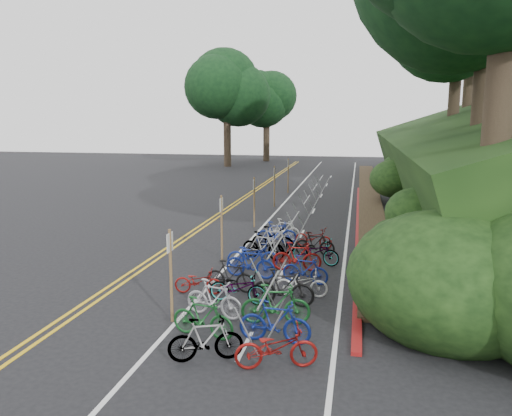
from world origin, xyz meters
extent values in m
plane|color=black|center=(0.00, 0.00, 0.00)|extent=(120.00, 120.00, 0.00)
cube|color=gold|center=(-2.15, 10.00, 0.00)|extent=(0.12, 80.00, 0.01)
cube|color=gold|center=(-1.85, 10.00, 0.00)|extent=(0.12, 80.00, 0.01)
cube|color=silver|center=(1.00, 10.00, 0.00)|extent=(0.12, 80.00, 0.01)
cube|color=silver|center=(5.20, 10.00, 0.00)|extent=(0.12, 80.00, 0.01)
cube|color=silver|center=(3.10, -2.00, 0.00)|extent=(0.10, 1.60, 0.01)
cube|color=silver|center=(3.10, 4.00, 0.00)|extent=(0.10, 1.60, 0.01)
cube|color=silver|center=(3.10, 10.00, 0.00)|extent=(0.10, 1.60, 0.01)
cube|color=silver|center=(3.10, 16.00, 0.00)|extent=(0.10, 1.60, 0.01)
cube|color=silver|center=(3.10, 22.00, 0.00)|extent=(0.10, 1.60, 0.01)
cube|color=silver|center=(3.10, 28.00, 0.00)|extent=(0.10, 1.60, 0.01)
cube|color=silver|center=(3.10, 34.00, 0.00)|extent=(0.10, 1.60, 0.01)
cube|color=maroon|center=(5.70, 12.00, 0.05)|extent=(0.25, 28.00, 0.10)
cube|color=black|center=(13.50, 22.00, 2.80)|extent=(12.32, 44.00, 9.11)
cube|color=#382819|center=(6.40, 22.00, 0.08)|extent=(1.40, 44.00, 0.16)
ellipsoid|color=#284C19|center=(7.20, 3.00, 1.04)|extent=(2.00, 2.80, 1.60)
ellipsoid|color=#284C19|center=(8.00, 8.00, 1.55)|extent=(2.60, 3.64, 2.08)
ellipsoid|color=#284C19|center=(9.20, 14.00, 1.99)|extent=(2.20, 3.08, 1.76)
ellipsoid|color=#284C19|center=(7.80, 20.00, 1.56)|extent=(3.00, 4.20, 2.40)
ellipsoid|color=#284C19|center=(8.50, 26.00, 1.73)|extent=(2.40, 3.36, 1.92)
ellipsoid|color=#284C19|center=(9.80, 30.00, 2.41)|extent=(2.80, 3.92, 2.24)
ellipsoid|color=#284C19|center=(7.00, 6.00, 0.90)|extent=(1.80, 2.52, 1.44)
ellipsoid|color=#284C19|center=(10.00, 18.00, 2.60)|extent=(3.20, 4.48, 2.56)
ellipsoid|color=black|center=(8.00, 0.50, 1.21)|extent=(5.28, 6.16, 3.52)
cylinder|color=#2D2319|center=(9.50, 3.00, 4.28)|extent=(0.83, 0.83, 6.17)
cylinder|color=#2D2319|center=(11.00, 12.00, 6.06)|extent=(0.88, 0.88, 7.12)
cylinder|color=#2D2319|center=(13.50, 20.00, 7.23)|extent=(0.93, 0.93, 8.07)
cylinder|color=#2D2319|center=(12.50, 28.00, 6.12)|extent=(0.85, 0.85, 6.64)
ellipsoid|color=black|center=(12.50, 28.00, 12.10)|extent=(8.86, 8.86, 8.41)
cylinder|color=#2D2319|center=(15.00, 36.00, 7.30)|extent=(0.90, 0.90, 7.59)
ellipsoid|color=black|center=(15.00, 36.00, 14.26)|extent=(10.54, 10.54, 10.02)
cylinder|color=#2D2319|center=(-9.00, 42.00, 3.08)|extent=(0.83, 0.83, 6.17)
ellipsoid|color=black|center=(-9.00, 42.00, 8.70)|extent=(8.44, 8.44, 8.01)
cylinder|color=#2D2319|center=(-6.00, 50.00, 2.85)|extent=(0.80, 0.80, 5.69)
ellipsoid|color=black|center=(-6.00, 50.00, 7.91)|extent=(7.38, 7.38, 7.01)
cylinder|color=gray|center=(3.52, -1.08, 1.15)|extent=(0.05, 2.90, 0.05)
cylinder|color=gray|center=(3.24, -2.43, 0.57)|extent=(0.58, 0.04, 1.13)
cylinder|color=gray|center=(3.80, -2.43, 0.57)|extent=(0.58, 0.04, 1.13)
cylinder|color=gray|center=(3.24, 0.27, 0.57)|extent=(0.58, 0.04, 1.13)
cylinder|color=gray|center=(3.80, 0.27, 0.57)|extent=(0.58, 0.04, 1.13)
cylinder|color=gray|center=(3.00, 3.00, 1.15)|extent=(0.05, 3.00, 0.05)
cylinder|color=gray|center=(2.72, 1.60, 0.57)|extent=(0.58, 0.04, 1.13)
cylinder|color=gray|center=(3.28, 1.60, 0.57)|extent=(0.58, 0.04, 1.13)
cylinder|color=gray|center=(2.72, 4.40, 0.57)|extent=(0.58, 0.04, 1.13)
cylinder|color=gray|center=(3.28, 4.40, 0.57)|extent=(0.58, 0.04, 1.13)
cylinder|color=gray|center=(3.00, 8.00, 1.15)|extent=(0.05, 3.00, 0.05)
cylinder|color=gray|center=(2.72, 6.60, 0.57)|extent=(0.58, 0.04, 1.13)
cylinder|color=gray|center=(3.28, 6.60, 0.57)|extent=(0.58, 0.04, 1.13)
cylinder|color=gray|center=(2.72, 9.40, 0.57)|extent=(0.58, 0.04, 1.13)
cylinder|color=gray|center=(3.28, 9.40, 0.57)|extent=(0.58, 0.04, 1.13)
cylinder|color=gray|center=(3.00, 13.00, 1.15)|extent=(0.05, 3.00, 0.05)
cylinder|color=gray|center=(2.72, 11.60, 0.57)|extent=(0.58, 0.04, 1.13)
cylinder|color=gray|center=(3.28, 11.60, 0.57)|extent=(0.58, 0.04, 1.13)
cylinder|color=gray|center=(2.72, 14.40, 0.57)|extent=(0.58, 0.04, 1.13)
cylinder|color=gray|center=(3.28, 14.40, 0.57)|extent=(0.58, 0.04, 1.13)
cylinder|color=gray|center=(3.00, 18.00, 1.15)|extent=(0.05, 3.00, 0.05)
cylinder|color=gray|center=(2.72, 16.60, 0.57)|extent=(0.58, 0.04, 1.13)
cylinder|color=gray|center=(3.28, 16.60, 0.57)|extent=(0.58, 0.04, 1.13)
cylinder|color=gray|center=(2.72, 19.40, 0.57)|extent=(0.58, 0.04, 1.13)
cylinder|color=gray|center=(3.28, 19.40, 0.57)|extent=(0.58, 0.04, 1.13)
cylinder|color=gray|center=(3.00, 23.00, 1.15)|extent=(0.05, 3.00, 0.05)
cylinder|color=gray|center=(2.72, 21.60, 0.57)|extent=(0.58, 0.04, 1.13)
cylinder|color=gray|center=(3.28, 21.60, 0.57)|extent=(0.58, 0.04, 1.13)
cylinder|color=gray|center=(2.72, 24.40, 0.57)|extent=(0.58, 0.04, 1.13)
cylinder|color=gray|center=(3.28, 24.40, 0.57)|extent=(0.58, 0.04, 1.13)
cylinder|color=brown|center=(0.88, -0.95, 1.26)|extent=(0.08, 0.08, 2.51)
cube|color=silver|center=(0.88, -0.95, 2.16)|extent=(0.02, 0.40, 0.50)
cylinder|color=brown|center=(0.60, 5.00, 1.25)|extent=(0.08, 0.08, 2.50)
cube|color=silver|center=(0.60, 5.00, 2.15)|extent=(0.02, 0.40, 0.50)
cylinder|color=brown|center=(0.60, 11.00, 1.25)|extent=(0.08, 0.08, 2.50)
cube|color=silver|center=(0.60, 11.00, 2.15)|extent=(0.02, 0.40, 0.50)
cylinder|color=brown|center=(0.60, 17.00, 1.25)|extent=(0.08, 0.08, 2.50)
cube|color=silver|center=(0.60, 17.00, 2.15)|extent=(0.02, 0.40, 0.50)
cylinder|color=brown|center=(0.60, 23.00, 1.25)|extent=(0.08, 0.08, 2.50)
cube|color=silver|center=(0.60, 23.00, 2.15)|extent=(0.02, 0.40, 0.50)
imported|color=maroon|center=(0.89, 1.25, 0.39)|extent=(0.62, 1.53, 0.79)
imported|color=slate|center=(2.41, -2.88, 0.51)|extent=(1.05, 1.74, 1.01)
imported|color=maroon|center=(4.00, -2.88, 0.48)|extent=(1.14, 1.92, 0.95)
imported|color=#144C1E|center=(1.97, -1.72, 0.51)|extent=(0.83, 1.76, 1.02)
imported|color=navy|center=(3.76, -1.67, 0.53)|extent=(0.60, 1.79, 1.06)
imported|color=#9E9EA3|center=(1.89, -0.42, 0.52)|extent=(0.92, 1.80, 1.04)
imported|color=#144C1E|center=(3.60, -0.58, 0.55)|extent=(0.79, 1.88, 1.10)
imported|color=slate|center=(2.28, 0.74, 0.47)|extent=(0.79, 1.83, 0.93)
imported|color=black|center=(3.59, 0.77, 0.55)|extent=(0.56, 1.84, 1.10)
imported|color=black|center=(1.80, 1.67, 0.49)|extent=(0.73, 1.69, 0.98)
imported|color=beige|center=(4.03, 1.63, 0.42)|extent=(0.67, 1.63, 0.84)
imported|color=navy|center=(2.12, 3.10, 0.53)|extent=(0.72, 1.81, 1.06)
imported|color=navy|center=(4.01, 2.88, 0.47)|extent=(0.75, 1.62, 0.94)
imported|color=navy|center=(1.96, 4.22, 0.48)|extent=(0.90, 1.91, 0.97)
imported|color=maroon|center=(3.57, 4.18, 0.52)|extent=(0.66, 1.78, 1.05)
imported|color=slate|center=(2.14, 5.39, 0.54)|extent=(0.97, 1.86, 1.08)
imported|color=slate|center=(4.15, 5.17, 0.49)|extent=(1.15, 1.96, 0.97)
imported|color=slate|center=(2.33, 6.40, 0.54)|extent=(0.77, 1.86, 1.08)
imported|color=black|center=(4.01, 6.35, 0.48)|extent=(0.53, 1.60, 0.95)
imported|color=navy|center=(2.27, 7.62, 0.52)|extent=(0.89, 1.81, 1.04)
imported|color=maroon|center=(3.86, 7.53, 0.44)|extent=(1.11, 1.77, 0.88)
imported|color=beige|center=(2.44, 8.74, 0.47)|extent=(0.92, 1.61, 0.93)
camera|label=1|loc=(5.59, -12.78, 5.32)|focal=35.00mm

